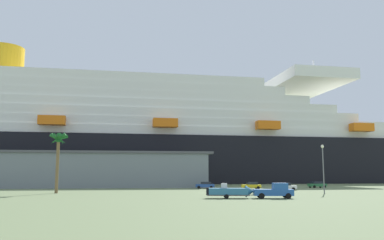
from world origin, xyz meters
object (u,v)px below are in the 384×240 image
at_px(parked_car_white_van, 285,186).
at_px(parked_car_green_wagon, 317,184).
at_px(cruise_ship, 118,140).
at_px(pickup_truck, 275,191).
at_px(parked_car_blue_suv, 205,185).
at_px(palm_tree, 58,144).
at_px(small_boat_on_trailer, 233,192).
at_px(parked_car_yellow_taxi, 251,185).
at_px(street_lamp, 323,162).

distance_m(parked_car_white_van, parked_car_green_wagon, 18.09).
relative_size(cruise_ship, parked_car_white_van, 60.88).
distance_m(cruise_ship, parked_car_green_wagon, 73.76).
xyz_separation_m(cruise_ship, pickup_truck, (28.45, -89.36, -14.38)).
bearing_deg(parked_car_white_van, parked_car_blue_suv, 144.31).
bearing_deg(cruise_ship, palm_tree, -94.91).
relative_size(small_boat_on_trailer, parked_car_white_van, 1.57).
bearing_deg(small_boat_on_trailer, parked_car_yellow_taxi, 70.50).
distance_m(cruise_ship, pickup_truck, 94.87).
bearing_deg(street_lamp, cruise_ship, 117.93).
xyz_separation_m(palm_tree, parked_car_white_van, (45.68, 7.88, -8.04)).
distance_m(palm_tree, parked_car_white_van, 47.04).
bearing_deg(pickup_truck, parked_car_white_van, 67.39).
distance_m(pickup_truck, small_boat_on_trailer, 6.06).
height_order(pickup_truck, parked_car_blue_suv, pickup_truck).
height_order(palm_tree, street_lamp, palm_tree).
bearing_deg(street_lamp, pickup_truck, -138.03).
bearing_deg(parked_car_white_van, parked_car_yellow_taxi, 127.17).
height_order(palm_tree, parked_car_green_wagon, palm_tree).
distance_m(palm_tree, street_lamp, 48.00).
xyz_separation_m(street_lamp, parked_car_blue_suv, (-17.16, 26.52, -4.72)).
bearing_deg(parked_car_white_van, parked_car_green_wagon, 44.77).
bearing_deg(parked_car_yellow_taxi, small_boat_on_trailer, -109.50).
distance_m(parked_car_green_wagon, parked_car_yellow_taxi, 19.11).
bearing_deg(parked_car_white_van, cruise_ship, 122.39).
relative_size(small_boat_on_trailer, parked_car_blue_suv, 1.63).
bearing_deg(small_boat_on_trailer, parked_car_white_van, 56.56).
bearing_deg(pickup_truck, cruise_ship, 107.66).
bearing_deg(parked_car_green_wagon, palm_tree, -160.59).
bearing_deg(parked_car_green_wagon, cruise_ship, 136.53).
xyz_separation_m(small_boat_on_trailer, parked_car_yellow_taxi, (11.76, 33.22, -0.13)).
bearing_deg(parked_car_white_van, palm_tree, -170.22).
height_order(parked_car_green_wagon, parked_car_yellow_taxi, same).
height_order(small_boat_on_trailer, parked_car_green_wagon, small_boat_on_trailer).
xyz_separation_m(cruise_ship, palm_tree, (-6.04, -70.36, -6.55)).
bearing_deg(parked_car_blue_suv, parked_car_white_van, -35.69).
bearing_deg(parked_car_blue_suv, cruise_ship, 115.16).
height_order(cruise_ship, parked_car_white_van, cruise_ship).
bearing_deg(small_boat_on_trailer, parked_car_blue_suv, 87.44).
bearing_deg(parked_car_green_wagon, street_lamp, -111.77).
bearing_deg(cruise_ship, parked_car_green_wagon, -43.47).
bearing_deg(street_lamp, small_boat_on_trailer, -150.40).
xyz_separation_m(pickup_truck, palm_tree, (-34.49, 19.00, 7.83)).
xyz_separation_m(small_boat_on_trailer, street_lamp, (18.82, 10.69, 4.59)).
height_order(street_lamp, parked_car_white_van, street_lamp).
xyz_separation_m(cruise_ship, parked_car_green_wagon, (52.48, -49.74, -14.59)).
bearing_deg(parked_car_white_van, pickup_truck, -112.61).
relative_size(cruise_ship, parked_car_green_wagon, 63.79).
distance_m(small_boat_on_trailer, parked_car_white_van, 31.21).
bearing_deg(parked_car_blue_suv, street_lamp, -57.09).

